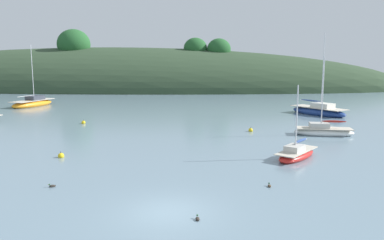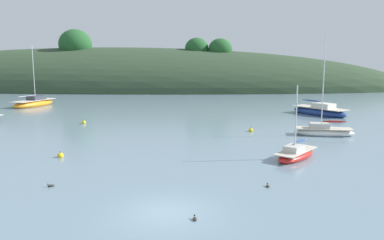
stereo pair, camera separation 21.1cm
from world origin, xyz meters
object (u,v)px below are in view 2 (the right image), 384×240
sailboat_red_portside (319,111)px  mooring_buoy_inner (61,156)px  sailboat_grey_yawl (324,131)px  duck_trailing (195,219)px  duck_straggler (51,186)px  mooring_buoy_channel (251,130)px  sailboat_black_sloop (34,103)px  duck_lead (268,186)px  mooring_buoy_outer (84,122)px  sailboat_yellow_far (296,154)px

sailboat_red_portside → mooring_buoy_inner: size_ratio=19.83×
sailboat_grey_yawl → duck_trailing: 22.88m
sailboat_grey_yawl → duck_straggler: bearing=-140.4°
mooring_buoy_channel → sailboat_black_sloop: bearing=148.2°
duck_lead → sailboat_black_sloop: bearing=130.4°
mooring_buoy_inner → mooring_buoy_channel: size_ratio=1.00×
mooring_buoy_inner → duck_trailing: 14.63m
mooring_buoy_inner → mooring_buoy_outer: bearing=103.1°
sailboat_black_sloop → mooring_buoy_channel: size_ratio=17.85×
mooring_buoy_channel → duck_trailing: (-4.43, -21.45, -0.07)m
mooring_buoy_outer → duck_lead: 27.03m
sailboat_black_sloop → sailboat_grey_yawl: bearing=-28.8°
sailboat_red_portside → duck_straggler: (-22.67, -29.87, -0.42)m
sailboat_red_portside → mooring_buoy_outer: bearing=-163.0°
duck_trailing → duck_lead: size_ratio=1.01×
sailboat_grey_yawl → mooring_buoy_channel: sailboat_grey_yawl is taller
mooring_buoy_channel → duck_lead: bearing=-92.1°
mooring_buoy_inner → duck_straggler: 6.73m
sailboat_yellow_far → duck_trailing: bearing=-121.0°
sailboat_grey_yawl → duck_trailing: sailboat_grey_yawl is taller
sailboat_red_portside → sailboat_yellow_far: (-7.74, -22.72, -0.16)m
sailboat_black_sloop → duck_straggler: bearing=-62.9°
sailboat_black_sloop → sailboat_yellow_far: sailboat_black_sloop is taller
sailboat_black_sloop → sailboat_red_portside: size_ratio=0.90×
mooring_buoy_channel → duck_trailing: mooring_buoy_channel is taller
duck_lead → mooring_buoy_inner: bearing=158.0°
sailboat_black_sloop → duck_straggler: sailboat_black_sloop is taller
sailboat_yellow_far → sailboat_black_sloop: bearing=138.5°
sailboat_black_sloop → duck_trailing: bearing=-56.5°
mooring_buoy_outer → sailboat_black_sloop: bearing=130.2°
sailboat_yellow_far → duck_straggler: bearing=-154.4°
sailboat_grey_yawl → duck_trailing: (-11.11, -20.00, -0.30)m
sailboat_red_portside → sailboat_grey_yawl: 14.22m
sailboat_yellow_far → mooring_buoy_inner: bearing=-177.5°
sailboat_red_portside → sailboat_yellow_far: bearing=-108.8°
sailboat_yellow_far → mooring_buoy_outer: sailboat_yellow_far is taller
sailboat_black_sloop → sailboat_grey_yawl: 43.67m
sailboat_yellow_far → duck_lead: sailboat_yellow_far is taller
sailboat_grey_yawl → mooring_buoy_inner: (-21.43, -9.64, -0.23)m
mooring_buoy_channel → duck_lead: size_ratio=1.27×
sailboat_black_sloop → mooring_buoy_inner: 34.99m
sailboat_grey_yawl → duck_trailing: size_ratio=17.38×
mooring_buoy_channel → duck_lead: mooring_buoy_channel is taller
sailboat_red_portside → mooring_buoy_channel: (-9.99, -12.39, -0.35)m
duck_trailing → duck_lead: 6.03m
sailboat_red_portside → duck_lead: bearing=-110.0°
sailboat_yellow_far → mooring_buoy_inner: (-17.01, -0.75, -0.19)m
sailboat_red_portside → sailboat_black_sloop: bearing=170.2°
mooring_buoy_outer → duck_trailing: 28.71m
mooring_buoy_inner → sailboat_grey_yawl: bearing=24.2°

